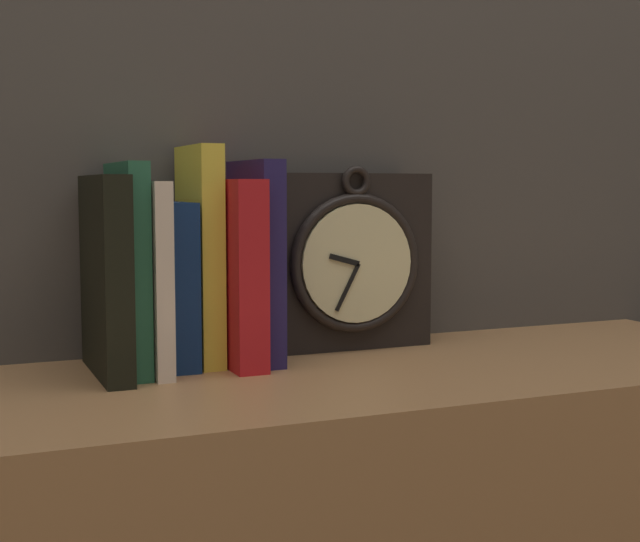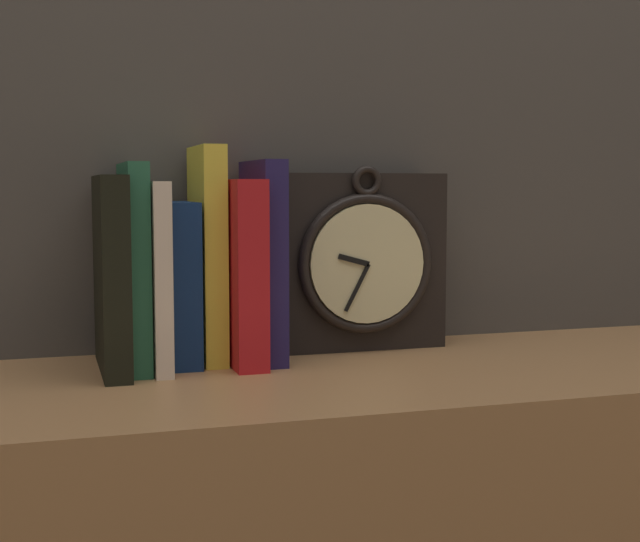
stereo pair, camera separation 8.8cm
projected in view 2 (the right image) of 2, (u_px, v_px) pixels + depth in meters
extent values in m
cube|color=black|center=(356.00, 261.00, 1.03)|extent=(0.20, 0.06, 0.20)
torus|color=black|center=(366.00, 264.00, 0.99)|extent=(0.16, 0.01, 0.16)
cylinder|color=beige|center=(367.00, 264.00, 0.99)|extent=(0.13, 0.01, 0.13)
cube|color=black|center=(354.00, 260.00, 0.98)|extent=(0.04, 0.00, 0.02)
cube|color=black|center=(357.00, 288.00, 0.98)|extent=(0.03, 0.00, 0.05)
torus|color=black|center=(367.00, 181.00, 0.98)|extent=(0.03, 0.01, 0.03)
cube|color=black|center=(111.00, 274.00, 0.90)|extent=(0.03, 0.16, 0.20)
cube|color=#266143|center=(134.00, 266.00, 0.91)|extent=(0.02, 0.14, 0.21)
cube|color=beige|center=(155.00, 275.00, 0.92)|extent=(0.02, 0.14, 0.19)
cube|color=navy|center=(180.00, 283.00, 0.94)|extent=(0.03, 0.12, 0.17)
cube|color=yellow|center=(207.00, 254.00, 0.95)|extent=(0.02, 0.11, 0.23)
cube|color=red|center=(239.00, 271.00, 0.94)|extent=(0.03, 0.14, 0.19)
cube|color=#221B4E|center=(263.00, 260.00, 0.96)|extent=(0.02, 0.13, 0.21)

